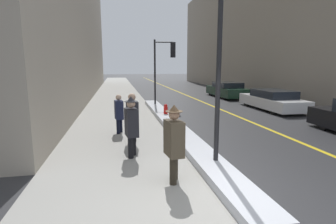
{
  "coord_description": "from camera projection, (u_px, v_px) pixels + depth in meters",
  "views": [
    {
      "loc": [
        -2.04,
        -4.34,
        2.55
      ],
      "look_at": [
        -0.4,
        4.0,
        1.05
      ],
      "focal_mm": 28.0,
      "sensor_mm": 36.0,
      "label": 1
    }
  ],
  "objects": [
    {
      "name": "pedestrian_trailing",
      "position": [
        119.0,
        112.0,
        9.92
      ],
      "size": [
        0.34,
        0.52,
        1.49
      ],
      "rotation": [
        0.0,
        0.0,
        -1.44
      ],
      "color": "black",
      "rests_on": "ground"
    },
    {
      "name": "fire_hydrant",
      "position": [
        166.0,
        111.0,
        12.94
      ],
      "size": [
        0.2,
        0.2,
        0.7
      ],
      "color": "red",
      "rests_on": "ground"
    },
    {
      "name": "traffic_light_near",
      "position": [
        166.0,
        59.0,
        15.87
      ],
      "size": [
        1.3,
        0.36,
        4.11
      ],
      "rotation": [
        0.0,
        0.0,
        -0.16
      ],
      "color": "black",
      "rests_on": "ground"
    },
    {
      "name": "pedestrian_in_glasses",
      "position": [
        132.0,
        124.0,
        7.28
      ],
      "size": [
        0.38,
        0.57,
        1.73
      ],
      "rotation": [
        0.0,
        0.0,
        -1.44
      ],
      "color": "black",
      "rests_on": "ground"
    },
    {
      "name": "ground_plane",
      "position": [
        228.0,
        200.0,
        5.03
      ],
      "size": [
        160.0,
        160.0,
        0.0
      ],
      "primitive_type": "plane",
      "color": "#2D2D30"
    },
    {
      "name": "snow_bank_curb",
      "position": [
        173.0,
        125.0,
        10.97
      ],
      "size": [
        0.77,
        14.64,
        0.21
      ],
      "color": "silver",
      "rests_on": "ground"
    },
    {
      "name": "building_facade_right",
      "position": [
        260.0,
        30.0,
        27.66
      ],
      "size": [
        6.0,
        36.0,
        12.66
      ],
      "color": "gray",
      "rests_on": "ground"
    },
    {
      "name": "parked_car_white",
      "position": [
        272.0,
        100.0,
        15.42
      ],
      "size": [
        1.84,
        4.83,
        1.17
      ],
      "rotation": [
        0.0,
        0.0,
        1.56
      ],
      "color": "silver",
      "rests_on": "ground"
    },
    {
      "name": "lamp_post",
      "position": [
        219.0,
        61.0,
        6.18
      ],
      "size": [
        0.28,
        0.28,
        4.37
      ],
      "color": "black",
      "rests_on": "ground"
    },
    {
      "name": "parked_car_dark_green",
      "position": [
        227.0,
        90.0,
        21.56
      ],
      "size": [
        1.89,
        4.79,
        1.25
      ],
      "rotation": [
        0.0,
        0.0,
        1.57
      ],
      "color": "black",
      "rests_on": "ground"
    },
    {
      "name": "pedestrian_with_shoulder_bag",
      "position": [
        132.0,
        116.0,
        8.57
      ],
      "size": [
        0.39,
        0.77,
        1.68
      ],
      "rotation": [
        0.0,
        0.0,
        -1.44
      ],
      "color": "black",
      "rests_on": "ground"
    },
    {
      "name": "road_centre_stripe",
      "position": [
        196.0,
        99.0,
        20.28
      ],
      "size": [
        0.16,
        80.0,
        0.0
      ],
      "color": "gold",
      "rests_on": "ground"
    },
    {
      "name": "sidewalk_slab",
      "position": [
        118.0,
        101.0,
        19.14
      ],
      "size": [
        4.0,
        80.0,
        0.01
      ],
      "color": "#9E9B93",
      "rests_on": "ground"
    },
    {
      "name": "pedestrian_in_fedora",
      "position": [
        174.0,
        141.0,
        5.67
      ],
      "size": [
        0.38,
        0.57,
        1.74
      ],
      "rotation": [
        0.0,
        0.0,
        -1.44
      ],
      "color": "#2A241B",
      "rests_on": "ground"
    }
  ]
}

